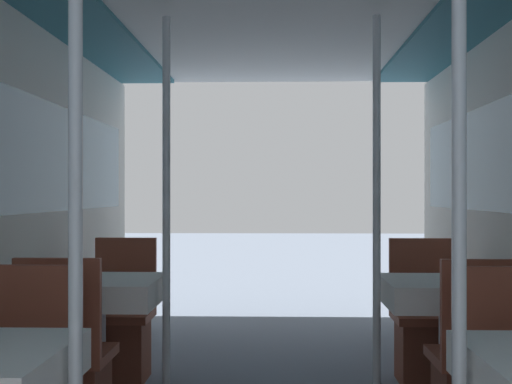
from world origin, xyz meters
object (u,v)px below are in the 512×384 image
Objects in this scene: chair_left_near_1 at (67,384)px; chair_left_far_1 at (121,336)px; chair_right_far_1 at (425,338)px; support_pole_right_1 at (377,212)px; support_pole_right_0 at (459,228)px; dining_table_right_1 at (447,298)px; support_pole_left_1 at (166,212)px; dining_table_left_1 at (98,296)px; support_pole_left_0 at (75,227)px.

chair_left_far_1 is (0.00, 1.17, 0.00)m from chair_left_near_1.
support_pole_right_1 is (-0.39, -0.58, 0.82)m from chair_right_far_1.
dining_table_right_1 is at bearing 77.83° from support_pole_right_0.
dining_table_right_1 is 0.80× the size of chair_right_far_1.
support_pole_left_1 reaches higher than chair_left_near_1.
chair_right_far_1 is at bearing -180.00° from chair_left_far_1.
dining_table_left_1 is 2.44m from support_pole_right_0.
chair_left_near_1 reaches higher than dining_table_left_1.
dining_table_left_1 is 0.33× the size of support_pole_right_0.
chair_left_far_1 is at bearing 163.39° from dining_table_right_1.
support_pole_right_0 is (1.18, -1.81, 0.00)m from support_pole_left_1.
dining_table_right_1 is at bearing 0.00° from dining_table_left_1.
chair_left_far_1 is 0.41× the size of support_pole_right_0.
chair_left_near_1 reaches higher than dining_table_right_1.
chair_right_far_1 is (1.57, 2.39, -0.82)m from support_pole_left_0.
chair_left_far_1 is (0.00, 0.58, -0.34)m from dining_table_left_1.
support_pole_left_1 is at bearing 56.33° from chair_left_near_1.
support_pole_right_0 is at bearing -37.89° from chair_left_near_1.
support_pole_left_1 is 2.16m from support_pole_right_0.
chair_left_far_1 is at bearing 90.00° from dining_table_left_1.
chair_left_near_1 is 0.41× the size of support_pole_right_0.
chair_right_far_1 is (-0.00, 0.58, -0.34)m from dining_table_right_1.
support_pole_right_0 is 3.04× the size of dining_table_right_1.
chair_left_near_1 and chair_right_far_1 have the same top height.
support_pole_left_1 is at bearing 180.00° from dining_table_right_1.
support_pole_left_0 is 2.16m from support_pole_right_1.
dining_table_right_1 is (1.96, -0.58, 0.34)m from chair_left_far_1.
support_pole_right_1 is at bearing 56.33° from chair_right_far_1.
dining_table_left_1 is at bearing 90.00° from chair_left_near_1.
support_pole_right_1 is (1.57, -0.58, 0.82)m from chair_left_far_1.
chair_left_near_1 is 1.17m from chair_left_far_1.
support_pole_left_0 reaches higher than dining_table_left_1.
chair_right_far_1 reaches higher than dining_table_right_1.
support_pole_right_0 is (1.57, -1.81, 0.48)m from dining_table_left_1.
support_pole_left_1 is 1.00× the size of support_pole_right_0.
support_pole_right_0 is (1.57, -1.22, 0.82)m from chair_left_near_1.
chair_right_far_1 is (1.96, 0.00, 0.00)m from chair_left_far_1.
support_pole_right_0 is at bearing -49.00° from dining_table_left_1.
dining_table_left_1 is 2.07m from chair_right_far_1.
chair_right_far_1 is at bearing 80.75° from support_pole_right_0.
chair_left_far_1 reaches higher than dining_table_left_1.
support_pole_right_0 is 1.91m from dining_table_right_1.
support_pole_left_0 is 1.00× the size of support_pole_left_1.
support_pole_right_0 is 1.00× the size of support_pole_right_1.
support_pole_left_0 is at bearing -72.32° from chair_left_near_1.
chair_left_near_1 is 2.07m from dining_table_right_1.
dining_table_right_1 is (1.96, 0.58, 0.34)m from chair_left_near_1.
support_pole_right_0 reaches higher than dining_table_left_1.
support_pole_right_1 reaches higher than chair_left_far_1.
chair_left_far_1 is at bearing 0.00° from chair_right_far_1.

